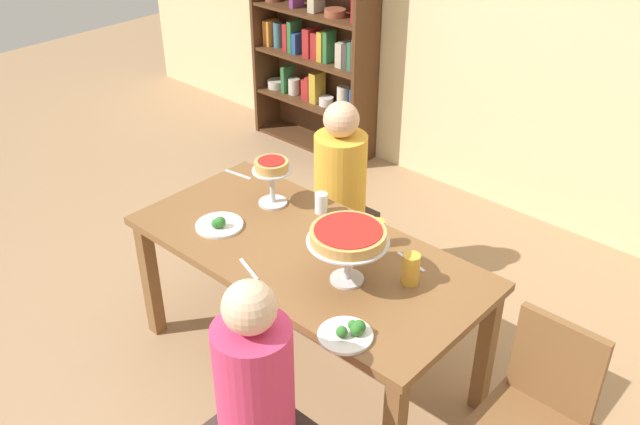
% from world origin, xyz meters
% --- Properties ---
extents(ground_plane, '(12.00, 12.00, 0.00)m').
position_xyz_m(ground_plane, '(0.00, 0.00, 0.00)').
color(ground_plane, '#9E7A56').
extents(rear_partition, '(8.00, 0.12, 2.80)m').
position_xyz_m(rear_partition, '(0.00, 2.20, 1.40)').
color(rear_partition, beige).
rests_on(rear_partition, ground_plane).
extents(dining_table, '(1.73, 0.83, 0.74)m').
position_xyz_m(dining_table, '(0.00, 0.00, 0.65)').
color(dining_table, brown).
rests_on(dining_table, ground_plane).
extents(bookshelf, '(1.10, 0.30, 2.21)m').
position_xyz_m(bookshelf, '(-1.77, 2.01, 1.10)').
color(bookshelf, '#4C2D19').
rests_on(bookshelf, ground_plane).
extents(diner_far_left, '(0.34, 0.34, 1.15)m').
position_xyz_m(diner_far_left, '(-0.39, 0.70, 0.49)').
color(diner_far_left, '#382D28').
rests_on(diner_far_left, ground_plane).
extents(diner_near_right, '(0.34, 0.34, 1.15)m').
position_xyz_m(diner_near_right, '(0.42, -0.73, 0.49)').
color(diner_near_right, '#382D28').
rests_on(diner_near_right, ground_plane).
extents(chair_head_east, '(0.40, 0.40, 0.87)m').
position_xyz_m(chair_head_east, '(1.20, 0.04, 0.49)').
color(chair_head_east, brown).
rests_on(chair_head_east, ground_plane).
extents(deep_dish_pizza_stand, '(0.36, 0.36, 0.26)m').
position_xyz_m(deep_dish_pizza_stand, '(0.30, -0.06, 0.96)').
color(deep_dish_pizza_stand, silver).
rests_on(deep_dish_pizza_stand, dining_table).
extents(personal_pizza_stand, '(0.20, 0.20, 0.25)m').
position_xyz_m(personal_pizza_stand, '(-0.41, 0.19, 0.93)').
color(personal_pizza_stand, silver).
rests_on(personal_pizza_stand, dining_table).
extents(salad_plate_near_diner, '(0.22, 0.22, 0.07)m').
position_xyz_m(salad_plate_near_diner, '(0.55, -0.34, 0.76)').
color(salad_plate_near_diner, white).
rests_on(salad_plate_near_diner, dining_table).
extents(salad_plate_far_diner, '(0.24, 0.24, 0.07)m').
position_xyz_m(salad_plate_far_diner, '(-0.44, -0.15, 0.76)').
color(salad_plate_far_diner, white).
rests_on(salad_plate_far_diner, dining_table).
extents(beer_glass_amber_tall, '(0.08, 0.08, 0.14)m').
position_xyz_m(beer_glass_amber_tall, '(0.52, 0.11, 0.81)').
color(beer_glass_amber_tall, gold).
rests_on(beer_glass_amber_tall, dining_table).
extents(beer_glass_amber_short, '(0.07, 0.07, 0.13)m').
position_xyz_m(beer_glass_amber_short, '(0.23, 0.25, 0.81)').
color(beer_glass_amber_short, gold).
rests_on(beer_glass_amber_short, dining_table).
extents(water_glass_clear_near, '(0.07, 0.07, 0.11)m').
position_xyz_m(water_glass_clear_near, '(-0.16, 0.29, 0.79)').
color(water_glass_clear_near, white).
rests_on(water_glass_clear_near, dining_table).
extents(cutlery_fork_near, '(0.18, 0.06, 0.00)m').
position_xyz_m(cutlery_fork_near, '(0.04, 0.30, 0.74)').
color(cutlery_fork_near, silver).
rests_on(cutlery_fork_near, dining_table).
extents(cutlery_knife_near, '(0.18, 0.04, 0.00)m').
position_xyz_m(cutlery_knife_near, '(-0.77, 0.27, 0.74)').
color(cutlery_knife_near, silver).
rests_on(cutlery_knife_near, dining_table).
extents(cutlery_fork_far, '(0.18, 0.07, 0.00)m').
position_xyz_m(cutlery_fork_far, '(-0.07, -0.30, 0.74)').
color(cutlery_fork_far, silver).
rests_on(cutlery_fork_far, dining_table).
extents(cutlery_knife_far, '(0.18, 0.06, 0.00)m').
position_xyz_m(cutlery_knife_far, '(0.43, 0.24, 0.74)').
color(cutlery_knife_far, silver).
rests_on(cutlery_knife_far, dining_table).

